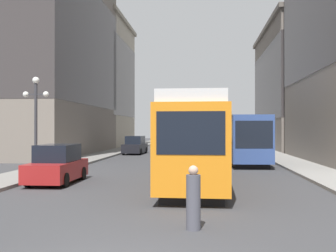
{
  "coord_description": "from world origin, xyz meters",
  "views": [
    {
      "loc": [
        1.58,
        -6.99,
        2.59
      ],
      "look_at": [
        0.38,
        6.54,
        2.67
      ],
      "focal_mm": 43.85,
      "sensor_mm": 36.0,
      "label": 1
    }
  ],
  "objects": [
    {
      "name": "sidewalk_left",
      "position": [
        -8.01,
        40.0,
        0.07
      ],
      "size": [
        2.68,
        120.0,
        0.15
      ],
      "primitive_type": "cube",
      "color": "gray",
      "rests_on": "ground"
    },
    {
      "name": "sidewalk_right",
      "position": [
        8.01,
        40.0,
        0.07
      ],
      "size": [
        2.68,
        120.0,
        0.15
      ],
      "primitive_type": "cube",
      "color": "gray",
      "rests_on": "ground"
    },
    {
      "name": "streetcar",
      "position": [
        1.27,
        12.37,
        2.1
      ],
      "size": [
        2.88,
        12.7,
        3.89
      ],
      "rotation": [
        0.0,
        0.0,
        -0.02
      ],
      "color": "black",
      "rests_on": "ground"
    },
    {
      "name": "transit_bus",
      "position": [
        4.47,
        25.01,
        1.95
      ],
      "size": [
        2.94,
        12.78,
        3.45
      ],
      "rotation": [
        0.0,
        0.0,
        0.03
      ],
      "color": "black",
      "rests_on": "ground"
    },
    {
      "name": "parked_car_left_near",
      "position": [
        -5.37,
        11.9,
        0.84
      ],
      "size": [
        1.92,
        4.34,
        1.82
      ],
      "rotation": [
        0.0,
        0.0,
        0.01
      ],
      "color": "black",
      "rests_on": "ground"
    },
    {
      "name": "parked_car_left_mid",
      "position": [
        -5.37,
        33.82,
        0.84
      ],
      "size": [
        2.02,
        4.58,
        1.82
      ],
      "rotation": [
        0.0,
        0.0,
        -0.04
      ],
      "color": "black",
      "rests_on": "ground"
    },
    {
      "name": "pedestrian_crossing_near",
      "position": [
        1.3,
        3.49,
        0.77
      ],
      "size": [
        0.37,
        0.37,
        1.64
      ],
      "rotation": [
        0.0,
        0.0,
        2.82
      ],
      "color": "#4C4C56",
      "rests_on": "ground"
    },
    {
      "name": "lamp_post_left_near",
      "position": [
        -7.27,
        13.89,
        3.56
      ],
      "size": [
        1.41,
        0.36,
        5.15
      ],
      "color": "#333338",
      "rests_on": "sidewalk_left"
    },
    {
      "name": "building_left_corner",
      "position": [
        -14.86,
        49.21,
        9.01
      ],
      "size": [
        11.62,
        15.52,
        17.54
      ],
      "color": "#B2A893",
      "rests_on": "ground"
    },
    {
      "name": "building_left_midblock",
      "position": [
        -14.57,
        32.62,
        10.1
      ],
      "size": [
        11.04,
        21.62,
        19.66
      ],
      "color": "slate",
      "rests_on": "ground"
    },
    {
      "name": "building_right_corner",
      "position": [
        16.48,
        45.91,
        7.84
      ],
      "size": [
        14.88,
        22.07,
        15.3
      ],
      "color": "slate",
      "rests_on": "ground"
    }
  ]
}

